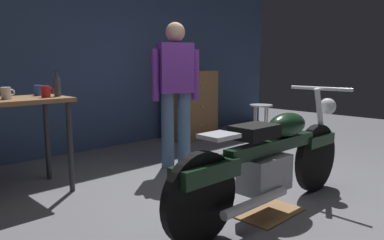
# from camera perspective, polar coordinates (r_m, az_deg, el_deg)

# --- Properties ---
(ground_plane) EXTENTS (12.00, 12.00, 0.00)m
(ground_plane) POSITION_cam_1_polar(r_m,az_deg,el_deg) (3.40, 8.96, -12.11)
(ground_plane) COLOR slate
(back_wall) EXTENTS (8.00, 0.12, 3.10)m
(back_wall) POSITION_cam_1_polar(r_m,az_deg,el_deg) (5.35, -15.99, 12.09)
(back_wall) COLOR #384C70
(back_wall) RESTS_ON ground_plane
(motorcycle) EXTENTS (2.19, 0.60, 1.00)m
(motorcycle) POSITION_cam_1_polar(r_m,az_deg,el_deg) (3.02, 12.14, -5.92)
(motorcycle) COLOR black
(motorcycle) RESTS_ON ground_plane
(person_standing) EXTENTS (0.53, 0.36, 1.67)m
(person_standing) POSITION_cam_1_polar(r_m,az_deg,el_deg) (4.22, -2.57, 4.92)
(person_standing) COLOR slate
(person_standing) RESTS_ON ground_plane
(shop_stool) EXTENTS (0.32, 0.32, 0.64)m
(shop_stool) POSITION_cam_1_polar(r_m,az_deg,el_deg) (5.25, 10.68, 0.83)
(shop_stool) COLOR #B2B2B7
(shop_stool) RESTS_ON ground_plane
(wooden_dresser) EXTENTS (0.80, 0.47, 1.10)m
(wooden_dresser) POSITION_cam_1_polar(r_m,az_deg,el_deg) (5.87, -0.13, 2.31)
(wooden_dresser) COLOR brown
(wooden_dresser) RESTS_ON ground_plane
(drip_tray) EXTENTS (0.56, 0.40, 0.01)m
(drip_tray) POSITION_cam_1_polar(r_m,az_deg,el_deg) (3.14, 11.53, -13.86)
(drip_tray) COLOR olive
(drip_tray) RESTS_ON ground_plane
(mug_red_diner) EXTENTS (0.11, 0.08, 0.11)m
(mug_red_diner) POSITION_cam_1_polar(r_m,az_deg,el_deg) (3.62, -21.81, 4.13)
(mug_red_diner) COLOR red
(mug_red_diner) RESTS_ON workbench
(mug_blue_enamel) EXTENTS (0.11, 0.08, 0.10)m
(mug_blue_enamel) POSITION_cam_1_polar(r_m,az_deg,el_deg) (3.88, -22.85, 4.30)
(mug_blue_enamel) COLOR #2D51AD
(mug_blue_enamel) RESTS_ON workbench
(mug_white_ceramic) EXTENTS (0.12, 0.08, 0.11)m
(mug_white_ceramic) POSITION_cam_1_polar(r_m,az_deg,el_deg) (3.57, -26.99, 3.75)
(mug_white_ceramic) COLOR white
(mug_white_ceramic) RESTS_ON workbench
(bottle) EXTENTS (0.06, 0.06, 0.24)m
(bottle) POSITION_cam_1_polar(r_m,az_deg,el_deg) (3.71, -20.27, 4.98)
(bottle) COLOR #3F4C59
(bottle) RESTS_ON workbench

